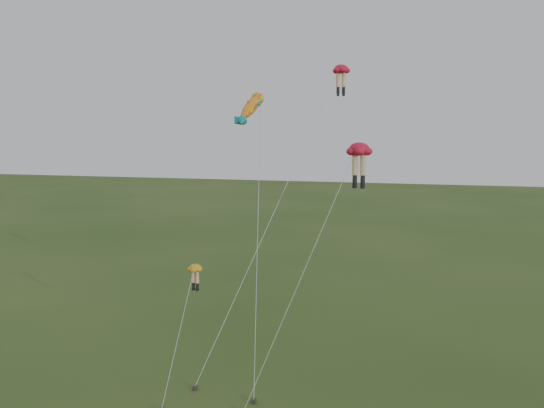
# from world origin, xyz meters

# --- Properties ---
(ground) EXTENTS (300.00, 300.00, 0.00)m
(ground) POSITION_xyz_m (0.00, 0.00, 0.00)
(ground) COLOR #274318
(ground) RESTS_ON ground
(legs_kite_red_high) EXTENTS (7.52, 12.56, 20.25)m
(legs_kite_red_high) POSITION_xyz_m (4.36, 10.92, 19.30)
(legs_kite_red_high) COLOR red
(legs_kite_red_high) RESTS_ON ground
(legs_kite_red_mid) EXTENTS (6.43, 5.52, 14.88)m
(legs_kite_red_mid) POSITION_xyz_m (7.18, 1.84, 14.11)
(legs_kite_red_mid) COLOR red
(legs_kite_red_mid) RESTS_ON ground
(legs_kite_yellow) EXTENTS (1.18, 5.67, 7.37)m
(legs_kite_yellow) POSITION_xyz_m (-2.66, 0.99, 6.71)
(legs_kite_yellow) COLOR gold
(legs_kite_yellow) RESTS_ON ground
(fish_kite) EXTENTS (3.57, 9.21, 18.35)m
(fish_kite) POSITION_xyz_m (-0.69, 6.49, 17.06)
(fish_kite) COLOR gold
(fish_kite) RESTS_ON ground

